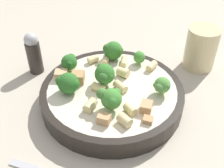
{
  "coord_description": "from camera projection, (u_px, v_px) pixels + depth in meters",
  "views": [
    {
      "loc": [
        0.4,
        0.12,
        0.38
      ],
      "look_at": [
        0.0,
        0.0,
        0.05
      ],
      "focal_mm": 45.0,
      "sensor_mm": 36.0,
      "label": 1
    }
  ],
  "objects": [
    {
      "name": "ground_plane",
      "position": [
        112.0,
        102.0,
        0.56
      ],
      "size": [
        2.0,
        2.0,
        0.0
      ],
      "primitive_type": "plane",
      "color": "#BCB29E"
    },
    {
      "name": "pasta_bowl",
      "position": [
        112.0,
        94.0,
        0.55
      ],
      "size": [
        0.27,
        0.27,
        0.04
      ],
      "color": "#28231E",
      "rests_on": "ground_plane"
    },
    {
      "name": "broccoli_floret_0",
      "position": [
        105.0,
        74.0,
        0.53
      ],
      "size": [
        0.04,
        0.04,
        0.04
      ],
      "color": "#9EC175",
      "rests_on": "pasta_bowl"
    },
    {
      "name": "broccoli_floret_1",
      "position": [
        139.0,
        57.0,
        0.59
      ],
      "size": [
        0.03,
        0.03,
        0.03
      ],
      "color": "#84AD60",
      "rests_on": "pasta_bowl"
    },
    {
      "name": "broccoli_floret_2",
      "position": [
        113.0,
        51.0,
        0.6
      ],
      "size": [
        0.04,
        0.04,
        0.04
      ],
      "color": "#84AD60",
      "rests_on": "pasta_bowl"
    },
    {
      "name": "broccoli_floret_3",
      "position": [
        162.0,
        85.0,
        0.51
      ],
      "size": [
        0.03,
        0.03,
        0.04
      ],
      "color": "#93B766",
      "rests_on": "pasta_bowl"
    },
    {
      "name": "broccoli_floret_4",
      "position": [
        69.0,
        62.0,
        0.57
      ],
      "size": [
        0.04,
        0.03,
        0.04
      ],
      "color": "#84AD60",
      "rests_on": "pasta_bowl"
    },
    {
      "name": "broccoli_floret_5",
      "position": [
        111.0,
        98.0,
        0.47
      ],
      "size": [
        0.04,
        0.04,
        0.04
      ],
      "color": "#9EC175",
      "rests_on": "pasta_bowl"
    },
    {
      "name": "broccoli_floret_6",
      "position": [
        68.0,
        83.0,
        0.51
      ],
      "size": [
        0.04,
        0.04,
        0.04
      ],
      "color": "#84AD60",
      "rests_on": "pasta_bowl"
    },
    {
      "name": "rigatoni_0",
      "position": [
        90.0,
        105.0,
        0.49
      ],
      "size": [
        0.03,
        0.02,
        0.02
      ],
      "primitive_type": "cylinder",
      "rotation": [
        1.57,
        0.0,
        1.45
      ],
      "color": "beige",
      "rests_on": "pasta_bowl"
    },
    {
      "name": "rigatoni_1",
      "position": [
        120.0,
        88.0,
        0.52
      ],
      "size": [
        0.03,
        0.03,
        0.02
      ],
      "primitive_type": "cylinder",
      "rotation": [
        1.57,
        0.0,
        2.55
      ],
      "color": "beige",
      "rests_on": "pasta_bowl"
    },
    {
      "name": "rigatoni_2",
      "position": [
        93.0,
        60.0,
        0.6
      ],
      "size": [
        0.03,
        0.02,
        0.01
      ],
      "primitive_type": "cylinder",
      "rotation": [
        1.57,
        0.0,
        0.95
      ],
      "color": "beige",
      "rests_on": "pasta_bowl"
    },
    {
      "name": "rigatoni_3",
      "position": [
        130.0,
        109.0,
        0.48
      ],
      "size": [
        0.03,
        0.03,
        0.02
      ],
      "primitive_type": "cylinder",
      "rotation": [
        1.57,
        0.0,
        2.5
      ],
      "color": "beige",
      "rests_on": "pasta_bowl"
    },
    {
      "name": "rigatoni_4",
      "position": [
        125.0,
        120.0,
        0.46
      ],
      "size": [
        0.03,
        0.03,
        0.02
      ],
      "primitive_type": "cylinder",
      "rotation": [
        1.57,
        0.0,
        2.59
      ],
      "color": "beige",
      "rests_on": "pasta_bowl"
    },
    {
      "name": "rigatoni_5",
      "position": [
        123.0,
        73.0,
        0.56
      ],
      "size": [
        0.02,
        0.03,
        0.02
      ],
      "primitive_type": "cylinder",
      "rotation": [
        1.57,
        0.0,
        2.87
      ],
      "color": "beige",
      "rests_on": "pasta_bowl"
    },
    {
      "name": "rigatoni_6",
      "position": [
        152.0,
        66.0,
        0.58
      ],
      "size": [
        0.03,
        0.02,
        0.01
      ],
      "primitive_type": "cylinder",
      "rotation": [
        1.57,
        0.0,
        1.27
      ],
      "color": "beige",
      "rests_on": "pasta_bowl"
    },
    {
      "name": "rigatoni_7",
      "position": [
        98.0,
        88.0,
        0.53
      ],
      "size": [
        0.02,
        0.03,
        0.02
      ],
      "primitive_type": "cylinder",
      "rotation": [
        1.57,
        0.0,
        2.84
      ],
      "color": "beige",
      "rests_on": "pasta_bowl"
    },
    {
      "name": "rigatoni_8",
      "position": [
        106.0,
        60.0,
        0.6
      ],
      "size": [
        0.03,
        0.02,
        0.01
      ],
      "primitive_type": "cylinder",
      "rotation": [
        1.57,
        0.0,
        1.76
      ],
      "color": "beige",
      "rests_on": "pasta_bowl"
    },
    {
      "name": "rigatoni_9",
      "position": [
        122.0,
        61.0,
        0.6
      ],
      "size": [
        0.03,
        0.02,
        0.01
      ],
      "primitive_type": "cylinder",
      "rotation": [
        1.57,
        0.0,
        1.75
      ],
      "color": "beige",
      "rests_on": "pasta_bowl"
    },
    {
      "name": "chicken_chunk_0",
      "position": [
        146.0,
        107.0,
        0.48
      ],
      "size": [
        0.02,
        0.02,
        0.02
      ],
      "primitive_type": "cube",
      "rotation": [
        0.0,
        0.0,
        0.02
      ],
      "color": "tan",
      "rests_on": "pasta_bowl"
    },
    {
      "name": "chicken_chunk_1",
      "position": [
        104.0,
        119.0,
        0.46
      ],
      "size": [
        0.02,
        0.02,
        0.02
      ],
      "primitive_type": "cube",
      "rotation": [
        0.0,
        0.0,
        1.53
      ],
      "color": "tan",
      "rests_on": "pasta_bowl"
    },
    {
      "name": "chicken_chunk_2",
      "position": [
        62.0,
        74.0,
        0.56
      ],
      "size": [
        0.03,
        0.03,
        0.02
      ],
      "primitive_type": "cube",
      "rotation": [
        0.0,
        0.0,
        1.86
      ],
      "color": "tan",
      "rests_on": "pasta_bowl"
    },
    {
      "name": "chicken_chunk_3",
      "position": [
        148.0,
        120.0,
        0.46
      ],
      "size": [
        0.01,
        0.02,
        0.01
      ],
      "primitive_type": "cube",
      "rotation": [
        0.0,
        0.0,
        1.58
      ],
      "color": "tan",
      "rests_on": "pasta_bowl"
    },
    {
      "name": "chicken_chunk_4",
      "position": [
        78.0,
        77.0,
        0.55
      ],
      "size": [
        0.03,
        0.03,
        0.02
      ],
      "primitive_type": "cube",
      "rotation": [
        0.0,
        0.0,
        1.83
      ],
      "color": "tan",
      "rests_on": "pasta_bowl"
    },
    {
      "name": "drinking_glass",
      "position": [
        200.0,
        51.0,
        0.63
      ],
      "size": [
        0.07,
        0.07,
        0.1
      ],
      "color": "beige",
      "rests_on": "ground_plane"
    },
    {
      "name": "pepper_shaker",
      "position": [
        34.0,
        53.0,
        0.61
      ],
      "size": [
        0.03,
        0.03,
        0.1
      ],
      "color": "#332D28",
      "rests_on": "ground_plane"
    }
  ]
}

